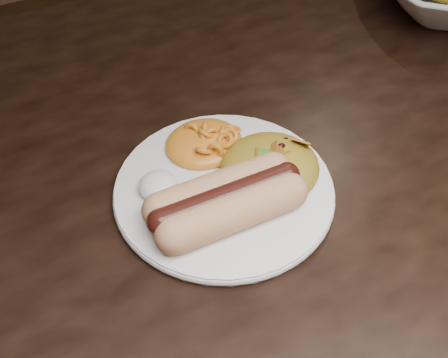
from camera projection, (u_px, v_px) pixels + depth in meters
name	position (u px, v px, depth m)	size (l,w,h in m)	color
table	(259.00, 212.00, 0.66)	(1.60, 0.90, 0.75)	black
plate	(224.00, 189.00, 0.55)	(0.23, 0.23, 0.01)	white
hotdog	(226.00, 200.00, 0.51)	(0.14, 0.07, 0.04)	#FFBC85
mac_and_cheese	(204.00, 135.00, 0.58)	(0.09, 0.08, 0.03)	gold
sour_cream	(158.00, 183.00, 0.54)	(0.04, 0.04, 0.02)	white
taco_salad	(270.00, 160.00, 0.55)	(0.11, 0.10, 0.05)	orange
fork	(192.00, 229.00, 0.52)	(0.02, 0.14, 0.00)	silver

